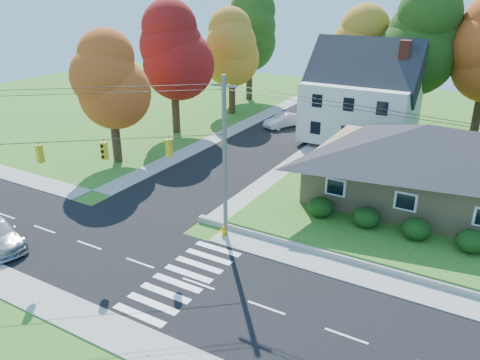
{
  "coord_description": "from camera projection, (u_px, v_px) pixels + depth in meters",
  "views": [
    {
      "loc": [
        12.17,
        -16.78,
        14.41
      ],
      "look_at": [
        -2.08,
        8.0,
        2.64
      ],
      "focal_mm": 35.0,
      "sensor_mm": 36.0,
      "label": 1
    }
  ],
  "objects": [
    {
      "name": "ground",
      "position": [
        198.0,
        284.0,
        24.54
      ],
      "size": [
        120.0,
        120.0,
        0.0
      ],
      "primitive_type": "plane",
      "color": "#3D7923"
    },
    {
      "name": "road_main",
      "position": [
        198.0,
        284.0,
        24.54
      ],
      "size": [
        90.0,
        8.0,
        0.02
      ],
      "primitive_type": "cube",
      "color": "black",
      "rests_on": "ground"
    },
    {
      "name": "road_cross",
      "position": [
        276.0,
        136.0,
        49.07
      ],
      "size": [
        8.0,
        44.0,
        0.02
      ],
      "primitive_type": "cube",
      "color": "black",
      "rests_on": "ground"
    },
    {
      "name": "sidewalk_north",
      "position": [
        245.0,
        242.0,
        28.54
      ],
      "size": [
        90.0,
        2.0,
        0.08
      ],
      "primitive_type": "cube",
      "color": "#9C9A90",
      "rests_on": "ground"
    },
    {
      "name": "sidewalk_south",
      "position": [
        134.0,
        341.0,
        20.52
      ],
      "size": [
        90.0,
        2.0,
        0.08
      ],
      "primitive_type": "cube",
      "color": "#9C9A90",
      "rests_on": "ground"
    },
    {
      "name": "ranch_house",
      "position": [
        423.0,
        161.0,
        32.44
      ],
      "size": [
        14.6,
        10.6,
        5.4
      ],
      "color": "tan",
      "rests_on": "lawn"
    },
    {
      "name": "colonial_house",
      "position": [
        362.0,
        97.0,
        45.22
      ],
      "size": [
        10.4,
        8.4,
        9.6
      ],
      "color": "silver",
      "rests_on": "lawn"
    },
    {
      "name": "hedge_row",
      "position": [
        391.0,
        223.0,
        28.51
      ],
      "size": [
        10.7,
        1.7,
        1.27
      ],
      "color": "#163A10",
      "rests_on": "lawn"
    },
    {
      "name": "traffic_infrastructure",
      "position": [
        208.0,
        185.0,
        23.74
      ],
      "size": [
        38.1,
        10.66,
        10.0
      ],
      "color": "#666059",
      "rests_on": "ground"
    },
    {
      "name": "tree_lot_0",
      "position": [
        363.0,
        50.0,
        49.56
      ],
      "size": [
        6.72,
        6.72,
        12.51
      ],
      "color": "#3F2A19",
      "rests_on": "lawn"
    },
    {
      "name": "tree_lot_1",
      "position": [
        422.0,
        41.0,
        45.49
      ],
      "size": [
        7.84,
        7.84,
        14.6
      ],
      "color": "#3F2A19",
      "rests_on": "lawn"
    },
    {
      "name": "tree_west_0",
      "position": [
        110.0,
        81.0,
        39.27
      ],
      "size": [
        6.16,
        6.16,
        11.47
      ],
      "color": "#3F2A19",
      "rests_on": "ground"
    },
    {
      "name": "tree_west_1",
      "position": [
        173.0,
        51.0,
        47.25
      ],
      "size": [
        7.28,
        7.28,
        13.56
      ],
      "color": "#3F2A19",
      "rests_on": "ground"
    },
    {
      "name": "tree_west_2",
      "position": [
        232.0,
        48.0,
        55.06
      ],
      "size": [
        6.72,
        6.72,
        12.51
      ],
      "color": "#3F2A19",
      "rests_on": "ground"
    },
    {
      "name": "tree_west_3",
      "position": [
        250.0,
        31.0,
        61.89
      ],
      "size": [
        7.84,
        7.84,
        14.6
      ],
      "color": "#3F2A19",
      "rests_on": "ground"
    },
    {
      "name": "white_car",
      "position": [
        283.0,
        120.0,
        51.87
      ],
      "size": [
        3.38,
        4.86,
        1.52
      ],
      "primitive_type": "imported",
      "rotation": [
        0.0,
        0.0,
        -0.43
      ],
      "color": "#ADAFC2",
      "rests_on": "road_cross"
    },
    {
      "name": "fire_hydrant",
      "position": [
        224.0,
        231.0,
        29.12
      ],
      "size": [
        0.42,
        0.32,
        0.72
      ],
      "color": "#F7AD01",
      "rests_on": "ground"
    }
  ]
}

